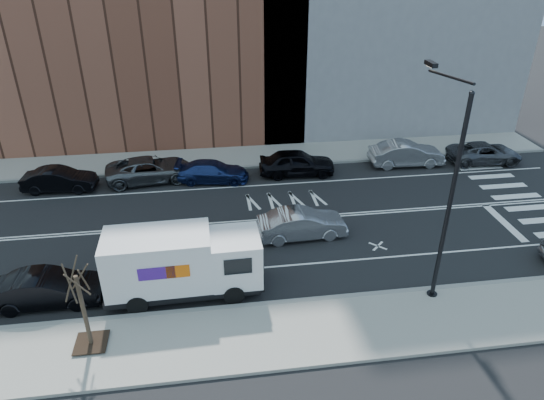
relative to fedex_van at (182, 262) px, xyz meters
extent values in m
plane|color=black|center=(3.56, 5.60, -1.59)|extent=(120.00, 120.00, 0.00)
cube|color=gray|center=(3.56, -3.20, -1.51)|extent=(44.00, 3.60, 0.15)
cube|color=gray|center=(3.56, 14.40, -1.51)|extent=(44.00, 3.60, 0.15)
cube|color=gray|center=(3.56, -1.40, -1.50)|extent=(44.00, 0.25, 0.17)
cube|color=gray|center=(3.56, 12.60, -1.50)|extent=(44.00, 0.25, 0.17)
cylinder|color=black|center=(10.56, -1.80, 2.91)|extent=(0.18, 0.18, 9.00)
cylinder|color=black|center=(10.56, -1.80, -1.49)|extent=(0.44, 0.44, 0.20)
sphere|color=black|center=(10.56, -1.80, 7.36)|extent=(0.20, 0.20, 0.20)
cylinder|color=black|center=(10.56, -0.10, 7.51)|extent=(0.11, 3.49, 0.48)
cube|color=black|center=(10.56, 1.60, 7.61)|extent=(0.25, 0.80, 0.18)
cube|color=#FFF2CC|center=(10.56, 1.60, 7.51)|extent=(0.18, 0.55, 0.03)
cube|color=black|center=(-3.44, -2.80, -1.36)|extent=(1.20, 1.20, 0.04)
cylinder|color=#382B1E|center=(-3.44, -2.80, 0.16)|extent=(0.16, 0.16, 3.20)
cylinder|color=#382B1E|center=(-3.19, -2.80, 1.56)|extent=(0.06, 0.80, 1.44)
cylinder|color=#382B1E|center=(-3.36, -2.56, 1.56)|extent=(0.81, 0.31, 1.19)
cylinder|color=#382B1E|center=(-3.64, -2.65, 1.56)|extent=(0.58, 0.76, 1.50)
cylinder|color=#382B1E|center=(-3.64, -2.95, 1.56)|extent=(0.47, 0.61, 1.37)
cylinder|color=#382B1E|center=(-3.36, -3.04, 1.56)|extent=(0.72, 0.29, 1.13)
cube|color=black|center=(-0.02, 0.00, -1.12)|extent=(6.51, 2.32, 0.31)
cube|color=silver|center=(2.28, 0.04, 0.03)|extent=(2.13, 2.28, 2.09)
cube|color=black|center=(3.34, 0.06, 0.34)|extent=(0.10, 1.93, 0.99)
cube|color=black|center=(2.30, -1.09, 0.34)|extent=(1.15, 0.06, 0.73)
cube|color=black|center=(2.25, 1.18, 0.34)|extent=(1.15, 0.06, 0.73)
cube|color=black|center=(3.30, 0.06, -1.01)|extent=(0.20, 2.09, 0.37)
cube|color=silver|center=(-0.96, -0.02, 0.24)|extent=(4.43, 2.38, 2.40)
cube|color=#47198C|center=(-0.94, -1.19, 0.39)|extent=(1.46, 0.05, 0.57)
cube|color=orange|center=(-0.10, -1.17, 0.39)|extent=(0.94, 0.04, 0.57)
cube|color=#47198C|center=(-0.98, 1.15, 0.39)|extent=(1.46, 0.05, 0.57)
cube|color=orange|center=(-0.15, 1.17, 0.39)|extent=(0.94, 0.04, 0.57)
cylinder|color=black|center=(2.09, -1.00, -1.15)|extent=(0.88, 0.31, 0.88)
cylinder|color=black|center=(2.05, 1.08, -1.15)|extent=(0.88, 0.31, 0.88)
cylinder|color=black|center=(-1.88, -1.08, -1.15)|extent=(0.88, 0.31, 0.88)
cylinder|color=black|center=(-1.92, 1.01, -1.15)|extent=(0.88, 0.31, 0.88)
imported|color=black|center=(-7.72, 10.97, -0.87)|extent=(4.43, 1.79, 1.43)
imported|color=#52555A|center=(-2.34, 11.61, -0.83)|extent=(5.72, 3.14, 1.52)
imported|color=navy|center=(1.57, 10.98, -0.93)|extent=(4.78, 2.47, 1.32)
imported|color=black|center=(7.05, 11.20, -0.76)|extent=(4.99, 2.22, 1.67)
imported|color=#9A9B9F|center=(14.68, 11.65, -0.77)|extent=(5.03, 1.90, 1.64)
imported|color=#45464C|center=(20.19, 11.35, -0.90)|extent=(5.09, 2.59, 1.38)
imported|color=#A3A3A8|center=(5.92, 3.74, -0.84)|extent=(4.63, 1.83, 1.50)
imported|color=black|center=(-5.66, 0.08, -0.85)|extent=(4.50, 1.57, 1.48)
camera|label=1|loc=(1.45, -17.13, 12.06)|focal=32.00mm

